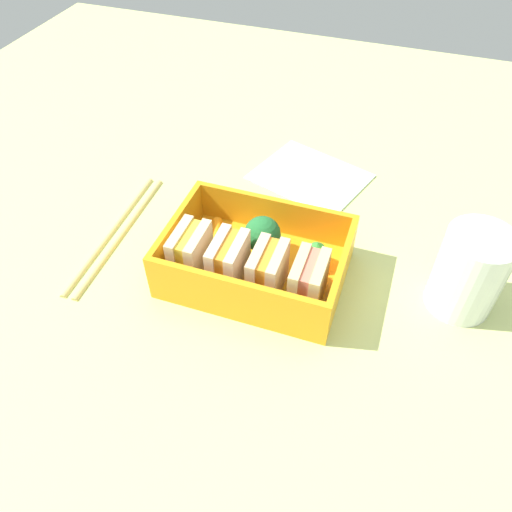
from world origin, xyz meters
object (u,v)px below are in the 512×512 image
at_px(sandwich_center_left, 268,271).
at_px(sandwich_center, 228,261).
at_px(carrot_stick_far_left, 217,234).
at_px(sandwich_center_right, 190,252).
at_px(drinking_glass, 469,272).
at_px(sandwich_left, 308,281).
at_px(broccoli_floret, 265,236).
at_px(chopstick_pair, 116,231).
at_px(strawberry_far_left, 316,255).
at_px(folded_napkin, 310,176).

distance_m(sandwich_center_left, sandwich_center, 0.04).
relative_size(sandwich_center_left, carrot_stick_far_left, 1.16).
distance_m(sandwich_center_right, drinking_glass, 0.26).
relative_size(sandwich_left, sandwich_center, 1.00).
height_order(sandwich_center, broccoli_floret, sandwich_center).
bearing_deg(carrot_stick_far_left, sandwich_center_left, 145.63).
bearing_deg(chopstick_pair, sandwich_center_right, 163.57).
bearing_deg(drinking_glass, sandwich_center_left, 16.88).
relative_size(strawberry_far_left, folded_napkin, 0.24).
bearing_deg(folded_napkin, sandwich_center_right, 70.95).
distance_m(sandwich_left, sandwich_center_left, 0.04).
bearing_deg(strawberry_far_left, drinking_glass, -176.50).
height_order(chopstick_pair, drinking_glass, drinking_glass).
height_order(sandwich_center_left, broccoli_floret, sandwich_center_left).
distance_m(strawberry_far_left, drinking_glass, 0.14).
xyz_separation_m(chopstick_pair, drinking_glass, (-0.36, -0.02, 0.04)).
bearing_deg(folded_napkin, sandwich_left, 103.57).
height_order(carrot_stick_far_left, folded_napkin, carrot_stick_far_left).
bearing_deg(folded_napkin, strawberry_far_left, 106.22).
bearing_deg(broccoli_floret, chopstick_pair, 3.92).
height_order(sandwich_left, sandwich_center, same).
xyz_separation_m(sandwich_center, chopstick_pair, (0.14, -0.03, -0.03)).
bearing_deg(sandwich_center, sandwich_center_left, 180.00).
height_order(broccoli_floret, drinking_glass, drinking_glass).
xyz_separation_m(sandwich_left, chopstick_pair, (0.22, -0.03, -0.03)).
distance_m(sandwich_center, drinking_glass, 0.22).
relative_size(carrot_stick_far_left, chopstick_pair, 0.22).
bearing_deg(sandwich_center_right, carrot_stick_far_left, -97.26).
distance_m(sandwich_center_right, broccoli_floret, 0.07).
height_order(sandwich_center_right, strawberry_far_left, sandwich_center_right).
xyz_separation_m(strawberry_far_left, chopstick_pair, (0.22, 0.01, -0.02)).
xyz_separation_m(sandwich_left, carrot_stick_far_left, (0.11, -0.05, -0.02)).
distance_m(drinking_glass, folded_napkin, 0.24).
xyz_separation_m(sandwich_center_right, drinking_glass, (-0.25, -0.05, 0.01)).
height_order(broccoli_floret, folded_napkin, broccoli_floret).
bearing_deg(sandwich_center_left, broccoli_floret, -68.13).
relative_size(broccoli_floret, drinking_glass, 0.53).
bearing_deg(chopstick_pair, strawberry_far_left, -176.56).
bearing_deg(sandwich_center_left, sandwich_center, 0.00).
distance_m(sandwich_left, chopstick_pair, 0.23).
bearing_deg(drinking_glass, folded_napkin, -38.42).
xyz_separation_m(sandwich_left, drinking_glass, (-0.14, -0.05, 0.01)).
height_order(sandwich_center_right, broccoli_floret, sandwich_center_right).
distance_m(sandwich_center_left, chopstick_pair, 0.19).
height_order(sandwich_left, strawberry_far_left, sandwich_left).
xyz_separation_m(sandwich_center_left, strawberry_far_left, (-0.04, -0.04, -0.01)).
height_order(strawberry_far_left, drinking_glass, drinking_glass).
bearing_deg(sandwich_center_left, sandwich_left, 180.00).
distance_m(sandwich_center_left, carrot_stick_far_left, 0.09).
bearing_deg(sandwich_center, broccoli_floret, -116.96).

